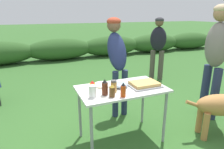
# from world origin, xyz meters

# --- Properties ---
(ground_plane) EXTENTS (60.00, 60.00, 0.00)m
(ground_plane) POSITION_xyz_m (0.00, 0.00, 0.00)
(ground_plane) COLOR #336028
(shrub_hedge) EXTENTS (14.40, 0.90, 0.76)m
(shrub_hedge) POSITION_xyz_m (0.00, 5.18, 0.38)
(shrub_hedge) COLOR #2D5623
(shrub_hedge) RESTS_ON ground
(folding_table) EXTENTS (1.10, 0.64, 0.74)m
(folding_table) POSITION_xyz_m (0.00, 0.00, 0.66)
(folding_table) COLOR silver
(folding_table) RESTS_ON ground
(food_tray) EXTENTS (0.39, 0.29, 0.06)m
(food_tray) POSITION_xyz_m (0.29, -0.05, 0.77)
(food_tray) COLOR #9E9EA3
(food_tray) RESTS_ON folding_table
(plate_stack) EXTENTS (0.24, 0.24, 0.02)m
(plate_stack) POSITION_xyz_m (-0.19, 0.17, 0.75)
(plate_stack) COLOR white
(plate_stack) RESTS_ON folding_table
(mixing_bowl) EXTENTS (0.19, 0.19, 0.07)m
(mixing_bowl) POSITION_xyz_m (-0.01, 0.03, 0.77)
(mixing_bowl) COLOR #99B2CC
(mixing_bowl) RESTS_ON folding_table
(paper_cup_stack) EXTENTS (0.08, 0.08, 0.14)m
(paper_cup_stack) POSITION_xyz_m (-0.42, -0.13, 0.81)
(paper_cup_stack) COLOR white
(paper_cup_stack) RESTS_ON folding_table
(mustard_bottle) EXTENTS (0.06, 0.06, 0.15)m
(mustard_bottle) POSITION_xyz_m (-0.38, -0.01, 0.81)
(mustard_bottle) COLOR yellow
(mustard_bottle) RESTS_ON folding_table
(bbq_sauce_bottle) EXTENTS (0.07, 0.07, 0.19)m
(bbq_sauce_bottle) POSITION_xyz_m (-0.27, -0.12, 0.83)
(bbq_sauce_bottle) COLOR #562314
(bbq_sauce_bottle) RESTS_ON folding_table
(hot_sauce_bottle) EXTENTS (0.06, 0.06, 0.17)m
(hot_sauce_bottle) POSITION_xyz_m (-0.10, -0.25, 0.82)
(hot_sauce_bottle) COLOR #CC4214
(hot_sauce_bottle) RESTS_ON folding_table
(spice_jar) EXTENTS (0.07, 0.07, 0.15)m
(spice_jar) POSITION_xyz_m (-0.14, -0.08, 0.81)
(spice_jar) COLOR #B2893D
(spice_jar) RESTS_ON folding_table
(beer_bottle) EXTENTS (0.06, 0.06, 0.15)m
(beer_bottle) POSITION_xyz_m (-0.22, -0.20, 0.81)
(beer_bottle) COLOR brown
(beer_bottle) RESTS_ON folding_table
(standing_person_in_dark_puffer) EXTENTS (0.33, 0.45, 1.58)m
(standing_person_in_dark_puffer) POSITION_xyz_m (0.25, 0.73, 1.02)
(standing_person_in_dark_puffer) COLOR #232D4C
(standing_person_in_dark_puffer) RESTS_ON ground
(standing_person_in_olive_jacket) EXTENTS (0.48, 0.48, 1.54)m
(standing_person_in_olive_jacket) POSITION_xyz_m (1.94, 2.00, 0.93)
(standing_person_in_olive_jacket) COLOR #4C473D
(standing_person_in_olive_jacket) RESTS_ON ground
(standing_person_in_navy_coat) EXTENTS (0.34, 0.44, 1.77)m
(standing_person_in_navy_coat) POSITION_xyz_m (1.60, 0.04, 1.09)
(standing_person_in_navy_coat) COLOR #232D4C
(standing_person_in_navy_coat) RESTS_ON ground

